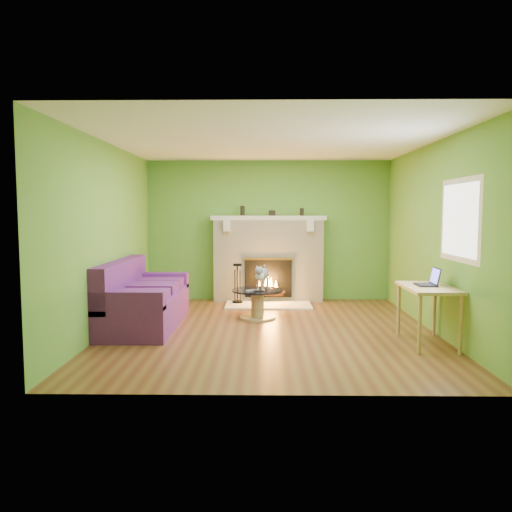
{
  "coord_description": "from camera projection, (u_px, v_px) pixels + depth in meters",
  "views": [
    {
      "loc": [
        -0.09,
        -6.86,
        1.64
      ],
      "look_at": [
        -0.2,
        0.4,
        1.0
      ],
      "focal_mm": 35.0,
      "sensor_mm": 36.0,
      "label": 1
    }
  ],
  "objects": [
    {
      "name": "laptop",
      "position": [
        426.0,
        277.0,
        6.19
      ],
      "size": [
        0.27,
        0.31,
        0.23
      ],
      "primitive_type": null,
      "rotation": [
        0.0,
        0.0,
        -0.02
      ],
      "color": "black",
      "rests_on": "desk"
    },
    {
      "name": "remote_black",
      "position": [
        259.0,
        291.0,
        7.53
      ],
      "size": [
        0.16,
        0.06,
        0.02
      ],
      "primitive_type": "cube",
      "rotation": [
        0.0,
        0.0,
        0.09
      ],
      "color": "black",
      "rests_on": "coffee_table"
    },
    {
      "name": "remote_silver",
      "position": [
        251.0,
        290.0,
        7.59
      ],
      "size": [
        0.17,
        0.13,
        0.02
      ],
      "primitive_type": "cube",
      "rotation": [
        0.0,
        0.0,
        0.59
      ],
      "color": "gray",
      "rests_on": "coffee_table"
    },
    {
      "name": "fire_tools",
      "position": [
        237.0,
        283.0,
        8.89
      ],
      "size": [
        0.19,
        0.19,
        0.71
      ],
      "primitive_type": null,
      "color": "black",
      "rests_on": "hearth"
    },
    {
      "name": "sofa",
      "position": [
        141.0,
        301.0,
        7.19
      ],
      "size": [
        0.96,
        2.12,
        0.95
      ],
      "color": "#4F1961",
      "rests_on": "floor"
    },
    {
      "name": "mantel_box",
      "position": [
        272.0,
        213.0,
        9.15
      ],
      "size": [
        0.12,
        0.08,
        0.1
      ],
      "primitive_type": "cube",
      "color": "black",
      "rests_on": "mantel"
    },
    {
      "name": "floor",
      "position": [
        270.0,
        330.0,
        6.97
      ],
      "size": [
        5.0,
        5.0,
        0.0
      ],
      "primitive_type": "plane",
      "color": "#582E19",
      "rests_on": "ground"
    },
    {
      "name": "window_frame",
      "position": [
        460.0,
        220.0,
        5.91
      ],
      "size": [
        0.0,
        1.2,
        1.2
      ],
      "primitive_type": "plane",
      "rotation": [
        1.57,
        0.0,
        -1.57
      ],
      "color": "silver",
      "rests_on": "wall_right"
    },
    {
      "name": "mantel_vase_right",
      "position": [
        302.0,
        212.0,
        9.14
      ],
      "size": [
        0.07,
        0.07,
        0.14
      ],
      "primitive_type": "cylinder",
      "color": "black",
      "rests_on": "mantel"
    },
    {
      "name": "wall_right",
      "position": [
        434.0,
        237.0,
        6.83
      ],
      "size": [
        0.0,
        5.0,
        5.0
      ],
      "primitive_type": "plane",
      "rotation": [
        1.57,
        0.0,
        -1.57
      ],
      "color": "#598D2E",
      "rests_on": "floor"
    },
    {
      "name": "mantel",
      "position": [
        268.0,
        218.0,
        9.13
      ],
      "size": [
        2.1,
        0.28,
        0.08
      ],
      "primitive_type": "cube",
      "color": "beige",
      "rests_on": "fireplace"
    },
    {
      "name": "coffee_table",
      "position": [
        258.0,
        302.0,
        7.73
      ],
      "size": [
        0.79,
        0.79,
        0.45
      ],
      "color": "tan",
      "rests_on": "floor"
    },
    {
      "name": "desk",
      "position": [
        428.0,
        293.0,
        6.16
      ],
      "size": [
        0.57,
        0.99,
        0.73
      ],
      "color": "tan",
      "rests_on": "floor"
    },
    {
      "name": "ceiling",
      "position": [
        270.0,
        141.0,
        6.75
      ],
      "size": [
        5.0,
        5.0,
        0.0
      ],
      "primitive_type": "plane",
      "rotation": [
        3.14,
        0.0,
        0.0
      ],
      "color": "white",
      "rests_on": "wall_back"
    },
    {
      "name": "wall_front",
      "position": [
        274.0,
        251.0,
        4.37
      ],
      "size": [
        5.0,
        0.0,
        5.0
      ],
      "primitive_type": "plane",
      "rotation": [
        -1.57,
        0.0,
        0.0
      ],
      "color": "#598D2E",
      "rests_on": "floor"
    },
    {
      "name": "wall_left",
      "position": [
        107.0,
        237.0,
        6.89
      ],
      "size": [
        0.0,
        5.0,
        5.0
      ],
      "primitive_type": "plane",
      "rotation": [
        1.57,
        0.0,
        1.57
      ],
      "color": "#598D2E",
      "rests_on": "floor"
    },
    {
      "name": "window_pane",
      "position": [
        459.0,
        220.0,
        5.91
      ],
      "size": [
        0.0,
        1.06,
        1.06
      ],
      "primitive_type": "plane",
      "rotation": [
        1.57,
        0.0,
        -1.57
      ],
      "color": "white",
      "rests_on": "wall_right"
    },
    {
      "name": "wall_back",
      "position": [
        268.0,
        231.0,
        9.35
      ],
      "size": [
        5.0,
        0.0,
        5.0
      ],
      "primitive_type": "plane",
      "rotation": [
        1.57,
        0.0,
        0.0
      ],
      "color": "#598D2E",
      "rests_on": "floor"
    },
    {
      "name": "hearth",
      "position": [
        268.0,
        305.0,
        8.77
      ],
      "size": [
        1.5,
        0.75,
        0.03
      ],
      "primitive_type": "cube",
      "color": "#EEE4C4",
      "rests_on": "floor"
    },
    {
      "name": "mantel_vase_left",
      "position": [
        242.0,
        211.0,
        9.15
      ],
      "size": [
        0.08,
        0.08,
        0.18
      ],
      "primitive_type": "cylinder",
      "color": "black",
      "rests_on": "mantel"
    },
    {
      "name": "cat",
      "position": [
        263.0,
        277.0,
        7.74
      ],
      "size": [
        0.37,
        0.66,
        0.39
      ],
      "primitive_type": null,
      "rotation": [
        0.0,
        0.0,
        -0.24
      ],
      "color": "slate",
      "rests_on": "coffee_table"
    },
    {
      "name": "fireplace",
      "position": [
        268.0,
        259.0,
        9.21
      ],
      "size": [
        2.1,
        0.46,
        1.58
      ],
      "color": "beige",
      "rests_on": "floor"
    }
  ]
}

